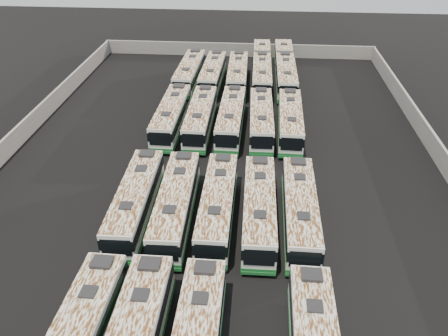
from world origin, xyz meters
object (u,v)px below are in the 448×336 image
bus_midfront_far_left (136,200)px  bus_back_far_right (285,68)px  bus_midfront_center (218,205)px  bus_midfront_right (259,208)px  bus_midfront_left (176,204)px  bus_midfront_far_right (300,210)px  bus_back_center (238,75)px  bus_back_right (262,68)px  bus_midback_right (261,119)px  bus_midback_far_right (290,121)px  bus_back_far_left (190,73)px  bus_midback_center (231,118)px  bus_midback_far_left (172,116)px  bus_midback_left (200,117)px  bus_back_left (213,74)px

bus_midfront_far_left → bus_back_far_right: bearing=66.5°
bus_midfront_far_left → bus_midfront_center: (6.92, -0.01, -0.02)m
bus_midfront_far_left → bus_midfront_right: bearing=-2.6°
bus_midfront_left → bus_back_far_right: size_ratio=0.64×
bus_midfront_far_right → bus_back_far_right: bearing=90.6°
bus_midfront_center → bus_midfront_right: 3.44m
bus_midfront_left → bus_back_center: size_ratio=1.00×
bus_midfront_left → bus_back_right: bus_midfront_left is taller
bus_midback_right → bus_back_far_right: bus_back_far_right is taller
bus_midback_far_right → bus_midfront_far_right: bearing=-88.5°
bus_midfront_center → bus_back_center: bus_back_center is taller
bus_midfront_far_left → bus_back_far_left: bearing=88.6°
bus_midfront_center → bus_midback_center: bus_midback_center is taller
bus_midfront_left → bus_midback_center: size_ratio=1.00×
bus_midfront_left → bus_midback_right: bearing=66.1°
bus_midback_center → bus_back_far_left: 15.52m
bus_midback_far_left → bus_back_center: 15.54m
bus_midback_left → bus_back_far_left: size_ratio=0.96×
bus_midfront_far_right → bus_back_right: (-3.37, 33.68, 0.02)m
bus_back_far_left → bus_back_right: bus_back_far_left is taller
bus_midfront_center → bus_back_far_left: (-6.85, 30.34, 0.08)m
bus_back_center → bus_midback_far_right: bearing=-65.3°
bus_midfront_center → bus_midback_far_right: (6.72, 16.28, -0.00)m
bus_midfront_center → bus_back_left: (-3.56, 30.30, 0.03)m
bus_midfront_right → bus_midfront_left: bearing=179.3°
bus_back_far_right → bus_back_far_left: bearing=-167.0°
bus_midback_left → bus_midfront_left: bearing=-89.8°
bus_back_left → bus_back_far_right: bus_back_far_right is taller
bus_back_right → bus_back_far_right: bus_back_far_right is taller
bus_midback_right → bus_midback_far_right: (3.28, -0.10, 0.00)m
bus_midback_center → bus_midback_far_right: (6.72, -0.14, -0.04)m
bus_midfront_center → bus_midfront_right: bus_midfront_right is taller
bus_midfront_center → bus_back_left: bearing=96.8°
bus_midfront_far_right → bus_midback_right: bearing=101.9°
bus_midback_right → bus_back_far_left: 17.35m
bus_midfront_left → bus_midback_left: 16.50m
bus_midback_far_left → bus_back_left: size_ratio=1.01×
bus_midfront_far_left → bus_midback_far_left: 16.34m
bus_midback_left → bus_back_far_right: bus_back_far_right is taller
bus_midfront_far_left → bus_back_far_left: size_ratio=0.97×
bus_midfront_right → bus_midfront_far_right: (3.31, 0.07, 0.00)m
bus_midback_left → bus_midback_center: 3.53m
bus_back_far_left → bus_midback_far_right: bearing=-44.5°
bus_midfront_far_right → bus_midback_center: 17.88m
bus_midfront_center → bus_back_center: (-0.02, 30.29, 0.04)m
bus_back_right → bus_back_far_right: size_ratio=0.98×
bus_midfront_left → bus_back_far_left: 30.73m
bus_midback_right → bus_midback_far_left: bearing=178.9°
bus_midback_center → bus_back_far_left: size_ratio=0.97×
bus_midback_left → bus_back_far_left: bus_back_far_left is taller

